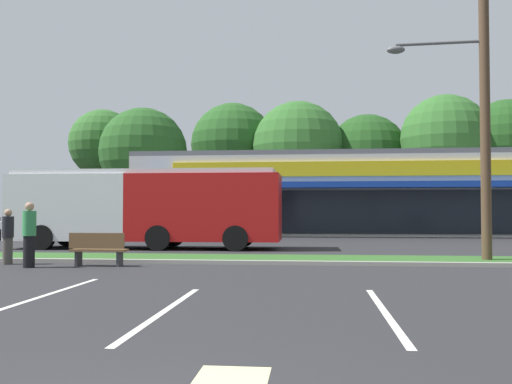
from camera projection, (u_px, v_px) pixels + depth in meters
The scene contains 20 objects.
grass_median at pixel (270, 259), 17.45m from camera, with size 56.00×2.20×0.12m, color #2D5B23.
curb_lip at pixel (267, 263), 16.24m from camera, with size 56.00×0.24×0.12m, color #99968C.
parking_stripe_0 at pixel (46, 295), 10.43m from camera, with size 0.12×4.80×0.01m, color silver.
parking_stripe_1 at pixel (165, 311), 8.77m from camera, with size 0.12×4.80×0.01m, color silver.
parking_stripe_2 at pixel (385, 312), 8.68m from camera, with size 0.12×4.80×0.01m, color silver.
storefront_building at pixel (352, 195), 38.21m from camera, with size 28.11×11.75×5.26m.
tree_far_left at pixel (103, 144), 51.15m from camera, with size 6.23×6.23×10.84m.
tree_left at pixel (143, 152), 47.03m from camera, with size 7.39×7.39×10.24m.
tree_mid_left at pixel (233, 145), 50.96m from camera, with size 7.63×7.63×11.39m.
tree_mid at pixel (298, 147), 48.04m from camera, with size 7.87×7.87×10.98m.
tree_mid_right at pixel (367, 155), 48.82m from camera, with size 7.14×7.14×9.99m.
tree_right at pixel (445, 139), 45.26m from camera, with size 7.18×7.18×10.98m.
tree_far_right at pixel (507, 139), 44.69m from camera, with size 6.35×6.35×10.48m.
utility_pole at pixel (479, 97), 16.79m from camera, with size 3.02×2.40×9.32m.
city_bus at pixel (146, 206), 23.15m from camera, with size 11.24×2.71×3.25m.
bus_stop_bench at pixel (98, 249), 15.78m from camera, with size 1.60×0.45×0.95m.
car_0 at pixel (34, 226), 30.07m from camera, with size 4.77×2.02×1.44m.
car_3 at pixel (145, 225), 29.86m from camera, with size 4.15×1.85×1.52m.
pedestrian_near_bench at pixel (29, 235), 15.46m from camera, with size 0.37×0.37×1.81m.
pedestrian_by_pole at pixel (8, 236), 16.37m from camera, with size 0.33×0.33×1.63m.
Camera 1 is at (1.32, -3.47, 1.59)m, focal length 39.10 mm.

